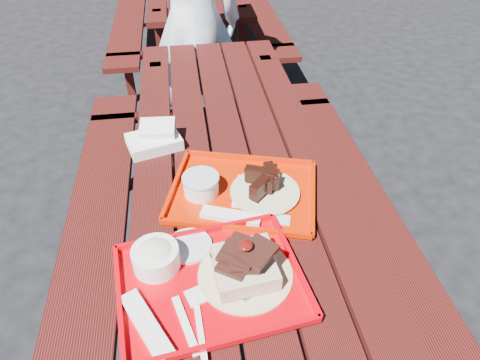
# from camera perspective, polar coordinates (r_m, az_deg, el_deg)

# --- Properties ---
(ground) EXTENTS (60.00, 60.00, 0.00)m
(ground) POSITION_cam_1_polar(r_m,az_deg,el_deg) (2.14, -0.59, -14.50)
(ground) COLOR black
(ground) RESTS_ON ground
(picnic_table_near) EXTENTS (1.41, 2.40, 0.75)m
(picnic_table_near) POSITION_cam_1_polar(r_m,az_deg,el_deg) (1.71, -0.71, -3.50)
(picnic_table_near) COLOR #4B140E
(picnic_table_near) RESTS_ON ground
(near_tray) EXTENTS (0.55, 0.45, 0.16)m
(near_tray) POSITION_cam_1_polar(r_m,az_deg,el_deg) (1.21, -4.28, -11.95)
(near_tray) COLOR #D3000A
(near_tray) RESTS_ON picnic_table_near
(far_tray) EXTENTS (0.57, 0.50, 0.08)m
(far_tray) POSITION_cam_1_polar(r_m,az_deg,el_deg) (1.46, 0.03, -1.44)
(far_tray) COLOR red
(far_tray) RESTS_ON picnic_table_near
(white_cloth) EXTENTS (0.23, 0.20, 0.08)m
(white_cloth) POSITION_cam_1_polar(r_m,az_deg,el_deg) (1.73, -11.27, 5.50)
(white_cloth) COLOR white
(white_cloth) RESTS_ON picnic_table_near
(person) EXTENTS (0.61, 0.41, 1.65)m
(person) POSITION_cam_1_polar(r_m,az_deg,el_deg) (2.75, -6.27, 20.21)
(person) COLOR #C1E1FF
(person) RESTS_ON ground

